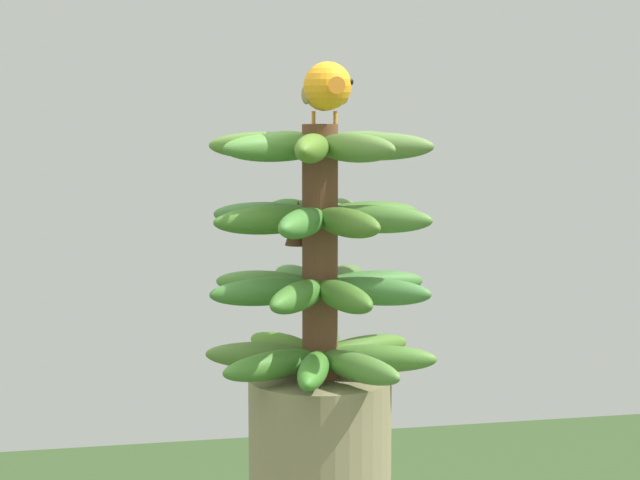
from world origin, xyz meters
name	(u,v)px	position (x,y,z in m)	size (l,w,h in m)	color
banana_bunch	(320,252)	(0.00, 0.00, 1.46)	(0.31, 0.31, 0.34)	brown
perched_bird	(328,90)	(-0.01, 0.02, 1.67)	(0.06, 0.20, 0.08)	#C68933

